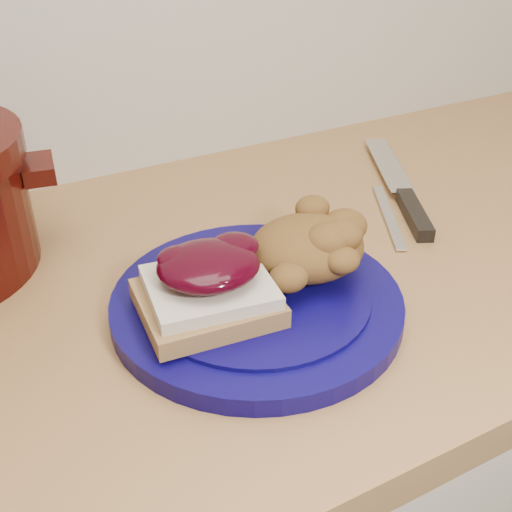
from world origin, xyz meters
name	(u,v)px	position (x,y,z in m)	size (l,w,h in m)	color
plate	(257,303)	(-0.03, 1.42, 0.91)	(0.28, 0.28, 0.02)	#090546
sandwich	(208,285)	(-0.08, 1.42, 0.95)	(0.13, 0.12, 0.06)	olive
stuffing_mound	(307,248)	(0.04, 1.43, 0.95)	(0.12, 0.10, 0.06)	brown
chef_knife	(406,199)	(0.25, 1.53, 0.91)	(0.15, 0.28, 0.02)	black
butter_knife	(389,216)	(0.21, 1.51, 0.90)	(0.16, 0.01, 0.00)	silver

